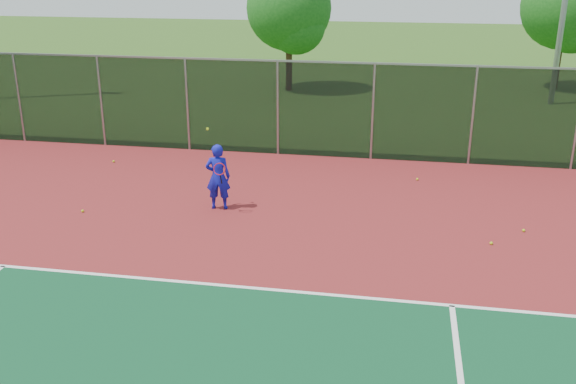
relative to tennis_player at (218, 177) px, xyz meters
name	(u,v)px	position (x,y,z in m)	size (l,w,h in m)	color
court_apron	(337,325)	(3.54, -4.98, -0.85)	(30.00, 20.00, 0.02)	maroon
fence_back	(373,111)	(3.54, 5.02, 0.70)	(30.00, 0.06, 3.03)	black
tennis_player	(218,177)	(0.00, 0.00, 0.00)	(0.67, 0.66, 2.07)	#1215AB
practice_ball_0	(83,211)	(-3.28, -0.89, -0.81)	(0.07, 0.07, 0.07)	#B2C817
practice_ball_2	(491,243)	(6.55, -1.08, -0.81)	(0.07, 0.07, 0.07)	#B2C817
practice_ball_3	(114,161)	(-4.32, 3.18, -0.81)	(0.07, 0.07, 0.07)	#B2C817
practice_ball_4	(524,230)	(7.38, -0.20, -0.81)	(0.07, 0.07, 0.07)	#B2C817
practice_ball_5	(417,179)	(4.98, 3.11, -0.81)	(0.07, 0.07, 0.07)	#B2C817
tree_back_left	(291,12)	(-0.95, 15.82, 2.80)	(3.98, 3.98, 5.84)	#3A2115
tree_back_mid	(567,10)	(11.75, 18.20, 2.89)	(4.08, 4.08, 5.99)	#3A2115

